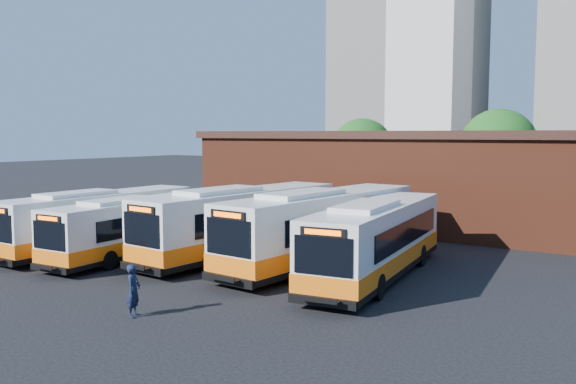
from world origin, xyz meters
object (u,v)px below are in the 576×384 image
Objects in this scene: bus_west at (138,229)px; transit_worker at (134,291)px; bus_farwest at (100,223)px; bus_midwest at (241,224)px; bus_mideast at (321,230)px; bus_east at (376,242)px.

bus_west reaches higher than transit_worker.
transit_worker is at bearing -34.43° from bus_farwest.
bus_west is 5.22m from bus_midwest.
bus_west is at bearing -154.34° from bus_mideast.
bus_midwest is 7.34× the size of transit_worker.
bus_east is 6.98× the size of transit_worker.
bus_mideast is at bearing 10.67° from bus_midwest.
bus_midwest is 0.98× the size of bus_mideast.
bus_mideast is (4.45, 0.50, 0.02)m from bus_midwest.
bus_farwest is at bearing 176.30° from bus_west.
bus_midwest reaches higher than bus_east.
bus_midwest is (4.33, 2.91, 0.23)m from bus_west.
transit_worker is (-1.12, -10.69, -0.74)m from bus_mideast.
bus_mideast reaches higher than bus_east.
bus_midwest is 1.05× the size of bus_east.
bus_east is at bearing 7.78° from bus_west.
bus_farwest is 15.25m from bus_east.
bus_east is (7.76, -0.45, -0.08)m from bus_midwest.
bus_mideast reaches higher than transit_worker.
bus_west is at bearing 0.03° from bus_farwest.
bus_farwest is 12.88m from transit_worker.
bus_west is 0.90× the size of bus_east.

